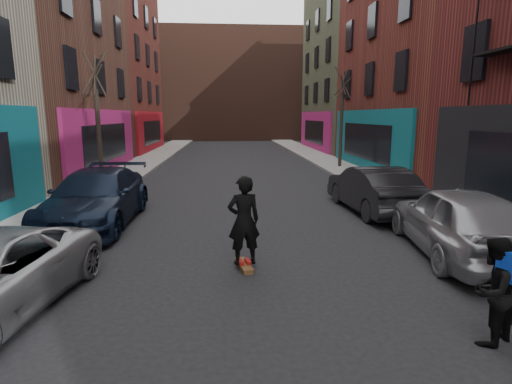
{
  "coord_description": "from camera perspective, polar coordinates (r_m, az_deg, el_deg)",
  "views": [
    {
      "loc": [
        -0.67,
        0.13,
        3.19
      ],
      "look_at": [
        -0.07,
        8.37,
        1.6
      ],
      "focal_mm": 28.0,
      "sensor_mm": 36.0,
      "label": 1
    }
  ],
  "objects": [
    {
      "name": "sidewalk_left",
      "position": [
        30.54,
        -14.69,
        4.67
      ],
      "size": [
        2.5,
        84.0,
        0.13
      ],
      "primitive_type": "cube",
      "color": "gray",
      "rests_on": "ground"
    },
    {
      "name": "tree_right_far",
      "position": [
        24.84,
        12.16,
        11.45
      ],
      "size": [
        2.0,
        2.0,
        6.8
      ],
      "primitive_type": null,
      "color": "black",
      "rests_on": "sidewalk_right"
    },
    {
      "name": "parked_right_end",
      "position": [
        13.87,
        16.29,
        0.43
      ],
      "size": [
        1.92,
        4.79,
        1.55
      ],
      "primitive_type": "imported",
      "rotation": [
        0.0,
        0.0,
        3.2
      ],
      "color": "black",
      "rests_on": "ground"
    },
    {
      "name": "tree_left_far",
      "position": [
        18.7,
        -21.74,
        10.73
      ],
      "size": [
        2.0,
        2.0,
        6.5
      ],
      "primitive_type": null,
      "color": "black",
      "rests_on": "sidewalk_left"
    },
    {
      "name": "parked_left_end",
      "position": [
        12.68,
        -21.89,
        -0.75
      ],
      "size": [
        2.25,
        5.54,
        1.61
      ],
      "primitive_type": "imported",
      "rotation": [
        0.0,
        0.0,
        0.0
      ],
      "color": "black",
      "rests_on": "ground"
    },
    {
      "name": "pedestrian",
      "position": [
        6.61,
        30.7,
        -11.99
      ],
      "size": [
        0.95,
        0.88,
        1.56
      ],
      "rotation": [
        0.0,
        0.0,
        3.65
      ],
      "color": "black",
      "rests_on": "ground"
    },
    {
      "name": "parked_right_far",
      "position": [
        10.25,
        26.99,
        -3.64
      ],
      "size": [
        2.55,
        5.06,
        1.65
      ],
      "primitive_type": "imported",
      "rotation": [
        0.0,
        0.0,
        3.01
      ],
      "color": "#989AA1",
      "rests_on": "ground"
    },
    {
      "name": "skateboard",
      "position": [
        8.62,
        -1.71,
        -10.47
      ],
      "size": [
        0.38,
        0.83,
        0.1
      ],
      "primitive_type": "cube",
      "rotation": [
        0.0,
        0.0,
        0.21
      ],
      "color": "brown",
      "rests_on": "ground"
    },
    {
      "name": "skateboarder",
      "position": [
        8.31,
        -1.75,
        -4.09
      ],
      "size": [
        0.76,
        0.58,
        1.88
      ],
      "primitive_type": "imported",
      "rotation": [
        0.0,
        0.0,
        3.35
      ],
      "color": "black",
      "rests_on": "skateboard"
    },
    {
      "name": "building_far",
      "position": [
        56.0,
        -3.56,
        14.78
      ],
      "size": [
        40.0,
        10.0,
        14.0
      ],
      "primitive_type": "cube",
      "color": "#47281E",
      "rests_on": "ground"
    },
    {
      "name": "sidewalk_right",
      "position": [
        30.81,
        8.89,
        4.95
      ],
      "size": [
        2.5,
        84.0,
        0.13
      ],
      "primitive_type": "cube",
      "color": "gray",
      "rests_on": "ground"
    }
  ]
}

